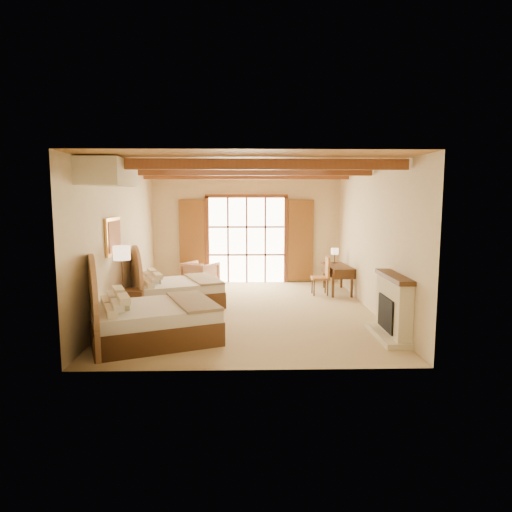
{
  "coord_description": "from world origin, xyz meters",
  "views": [
    {
      "loc": [
        -0.07,
        -9.96,
        2.55
      ],
      "look_at": [
        0.19,
        0.2,
        1.21
      ],
      "focal_mm": 32.0,
      "sensor_mm": 36.0,
      "label": 1
    }
  ],
  "objects_px": {
    "armchair": "(200,275)",
    "desk": "(337,278)",
    "bed_near": "(145,317)",
    "bed_far": "(170,290)",
    "nightstand": "(130,304)"
  },
  "relations": [
    {
      "from": "bed_near",
      "to": "armchair",
      "type": "distance_m",
      "value": 4.63
    },
    {
      "from": "bed_far",
      "to": "nightstand",
      "type": "xyz_separation_m",
      "value": [
        -0.68,
        -1.02,
        -0.09
      ]
    },
    {
      "from": "armchair",
      "to": "bed_near",
      "type": "bearing_deg",
      "value": 114.14
    },
    {
      "from": "bed_far",
      "to": "nightstand",
      "type": "height_order",
      "value": "bed_far"
    },
    {
      "from": "bed_far",
      "to": "desk",
      "type": "distance_m",
      "value": 4.44
    },
    {
      "from": "desk",
      "to": "bed_far",
      "type": "bearing_deg",
      "value": -165.93
    },
    {
      "from": "armchair",
      "to": "desk",
      "type": "distance_m",
      "value": 3.75
    },
    {
      "from": "bed_far",
      "to": "desk",
      "type": "xyz_separation_m",
      "value": [
        4.21,
        1.42,
        0.0
      ]
    },
    {
      "from": "nightstand",
      "to": "desk",
      "type": "relative_size",
      "value": 0.43
    },
    {
      "from": "bed_far",
      "to": "armchair",
      "type": "distance_m",
      "value": 2.08
    },
    {
      "from": "bed_near",
      "to": "desk",
      "type": "xyz_separation_m",
      "value": [
        4.24,
        4.0,
        -0.04
      ]
    },
    {
      "from": "bed_near",
      "to": "bed_far",
      "type": "distance_m",
      "value": 2.58
    },
    {
      "from": "desk",
      "to": "armchair",
      "type": "bearing_deg",
      "value": 166.21
    },
    {
      "from": "bed_near",
      "to": "desk",
      "type": "relative_size",
      "value": 1.94
    },
    {
      "from": "bed_near",
      "to": "bed_far",
      "type": "relative_size",
      "value": 1.09
    }
  ]
}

